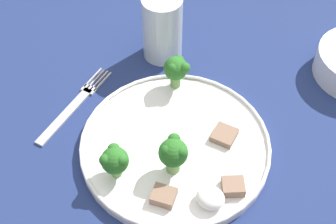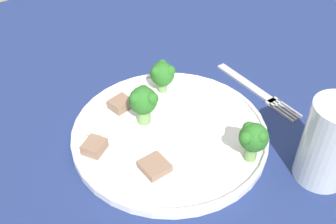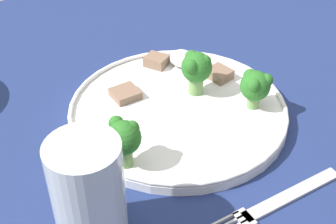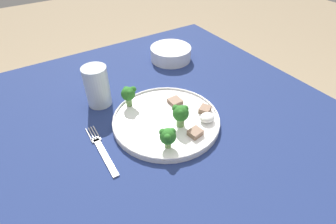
# 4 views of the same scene
# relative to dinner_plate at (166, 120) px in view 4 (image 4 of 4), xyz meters

# --- Properties ---
(table) EXTENTS (1.09, 1.14, 0.74)m
(table) POSITION_rel_dinner_plate_xyz_m (-0.06, -0.04, -0.10)
(table) COLOR navy
(table) RESTS_ON ground_plane
(dinner_plate) EXTENTS (0.29, 0.29, 0.02)m
(dinner_plate) POSITION_rel_dinner_plate_xyz_m (0.00, 0.00, 0.00)
(dinner_plate) COLOR white
(dinner_plate) RESTS_ON table
(fork) EXTENTS (0.02, 0.18, 0.00)m
(fork) POSITION_rel_dinner_plate_xyz_m (-0.19, -0.00, -0.01)
(fork) COLOR #B2B2B7
(fork) RESTS_ON table
(cream_bowl) EXTENTS (0.15, 0.15, 0.05)m
(cream_bowl) POSITION_rel_dinner_plate_xyz_m (0.20, 0.29, 0.01)
(cream_bowl) COLOR silver
(cream_bowl) RESTS_ON table
(drinking_glass) EXTENTS (0.07, 0.07, 0.12)m
(drinking_glass) POSITION_rel_dinner_plate_xyz_m (-0.12, 0.18, 0.04)
(drinking_glass) COLOR silver
(drinking_glass) RESTS_ON table
(broccoli_floret_near_rim_left) EXTENTS (0.04, 0.04, 0.05)m
(broccoli_floret_near_rim_left) POSITION_rel_dinner_plate_xyz_m (-0.05, -0.09, 0.04)
(broccoli_floret_near_rim_left) COLOR #709E56
(broccoli_floret_near_rim_left) RESTS_ON dinner_plate
(broccoli_floret_center_left) EXTENTS (0.04, 0.04, 0.06)m
(broccoli_floret_center_left) POSITION_rel_dinner_plate_xyz_m (0.02, -0.04, 0.04)
(broccoli_floret_center_left) COLOR #709E56
(broccoli_floret_center_left) RESTS_ON dinner_plate
(broccoli_floret_back_left) EXTENTS (0.04, 0.04, 0.06)m
(broccoli_floret_back_left) POSITION_rel_dinner_plate_xyz_m (-0.05, 0.11, 0.04)
(broccoli_floret_back_left) COLOR #709E56
(broccoli_floret_back_left) RESTS_ON dinner_plate
(meat_slice_front_slice) EXTENTS (0.04, 0.04, 0.02)m
(meat_slice_front_slice) POSITION_rel_dinner_plate_xyz_m (0.11, -0.03, 0.01)
(meat_slice_front_slice) COLOR #846651
(meat_slice_front_slice) RESTS_ON dinner_plate
(meat_slice_middle_slice) EXTENTS (0.04, 0.03, 0.01)m
(meat_slice_middle_slice) POSITION_rel_dinner_plate_xyz_m (0.03, -0.09, 0.01)
(meat_slice_middle_slice) COLOR #846651
(meat_slice_middle_slice) RESTS_ON dinner_plate
(meat_slice_rear_slice) EXTENTS (0.03, 0.04, 0.01)m
(meat_slice_rear_slice) POSITION_rel_dinner_plate_xyz_m (0.06, 0.05, 0.01)
(meat_slice_rear_slice) COLOR #846651
(meat_slice_rear_slice) RESTS_ON dinner_plate
(sauce_dollop) EXTENTS (0.04, 0.04, 0.02)m
(sauce_dollop) POSITION_rel_dinner_plate_xyz_m (0.09, -0.06, 0.01)
(sauce_dollop) COLOR white
(sauce_dollop) RESTS_ON dinner_plate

